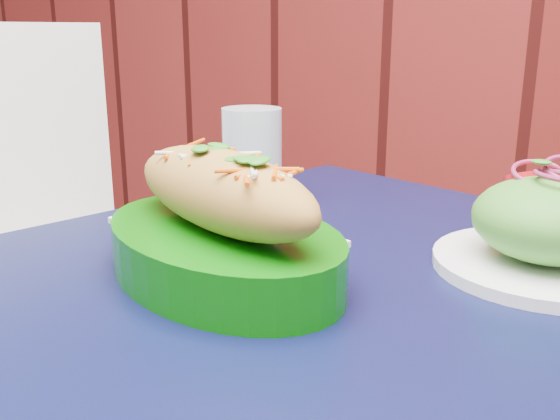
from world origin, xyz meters
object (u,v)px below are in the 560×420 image
Objects in this scene: chair_left at (26,263)px; salad_plate at (548,228)px; cafe_table at (353,385)px; banh_mi_basket at (222,224)px.

salad_plate is (0.85, 0.06, 0.22)m from chair_left.
cafe_table is 4.28× the size of salad_plate.
cafe_table is 0.19m from banh_mi_basket.
salad_plate is at bearing 55.62° from banh_mi_basket.
salad_plate reaches higher than cafe_table.
banh_mi_basket reaches higher than salad_plate.
cafe_table is 0.76m from chair_left.
banh_mi_basket is at bearing -139.32° from salad_plate.
chair_left is at bearing -175.88° from salad_plate.
salad_plate is (0.11, 0.17, 0.13)m from cafe_table.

